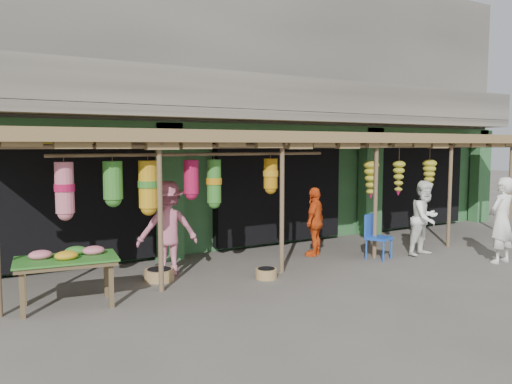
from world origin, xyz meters
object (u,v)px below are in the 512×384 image
person_right (425,218)px  person_vendor (315,222)px  person_shopper (167,228)px  person_front (501,220)px  flower_table (67,260)px  blue_chair (375,234)px

person_right → person_vendor: (-2.18, 1.27, -0.07)m
person_right → person_shopper: person_shopper is taller
person_right → person_shopper: (-5.68, 1.37, 0.06)m
person_front → person_vendor: bearing=-44.5°
person_vendor → person_shopper: bearing=-35.9°
person_front → person_shopper: bearing=-26.2°
flower_table → person_front: (8.53, -1.70, 0.19)m
flower_table → person_right: (7.71, -0.37, 0.13)m
person_front → person_shopper: size_ratio=1.01×
person_vendor → flower_table: bearing=-25.0°
person_front → person_right: bearing=-62.0°
person_vendor → person_front: bearing=104.9°
blue_chair → person_shopper: person_shopper is taller
person_shopper → person_vendor: bearing=-171.5°
flower_table → person_front: 8.70m
person_front → person_vendor: size_ratio=1.17×
flower_table → person_front: person_front is taller
person_right → person_vendor: bearing=142.3°
flower_table → person_front: size_ratio=0.88×
person_front → person_right: size_ratio=1.07×
person_right → person_vendor: size_ratio=1.09×
blue_chair → person_vendor: (-0.97, 0.93, 0.23)m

